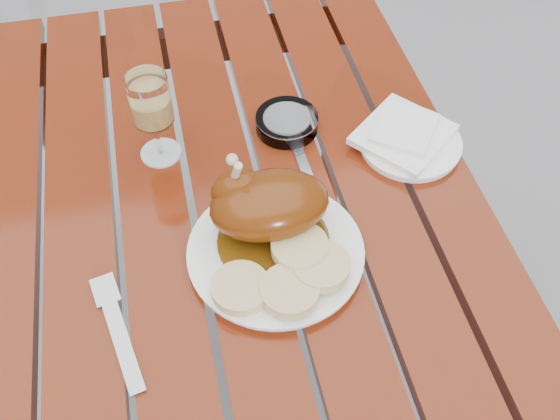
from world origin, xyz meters
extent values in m
plane|color=slate|center=(0.00, 0.00, 0.00)|extent=(60.00, 60.00, 0.00)
cube|color=maroon|center=(0.00, 0.00, 0.38)|extent=(0.80, 1.20, 0.75)
cylinder|color=white|center=(0.05, -0.09, 0.76)|extent=(0.32, 0.32, 0.02)
cylinder|color=#563309|center=(0.05, -0.08, 0.77)|extent=(0.17, 0.17, 0.00)
ellipsoid|color=#6F3408|center=(0.05, -0.05, 0.81)|extent=(0.18, 0.12, 0.09)
ellipsoid|color=#6F3408|center=(0.01, -0.02, 0.83)|extent=(0.08, 0.06, 0.07)
cylinder|color=#C6B28C|center=(0.01, -0.02, 0.85)|extent=(0.02, 0.04, 0.09)
cylinder|color=beige|center=(-0.01, -0.15, 0.78)|extent=(0.08, 0.08, 0.02)
cylinder|color=beige|center=(0.05, -0.17, 0.78)|extent=(0.08, 0.08, 0.02)
cylinder|color=beige|center=(0.10, -0.14, 0.78)|extent=(0.08, 0.08, 0.02)
cylinder|color=beige|center=(0.08, -0.11, 0.79)|extent=(0.08, 0.08, 0.02)
cylinder|color=#F4C66F|center=(-0.09, 0.16, 0.83)|extent=(0.07, 0.07, 0.16)
cylinder|color=white|center=(0.32, 0.08, 0.76)|extent=(0.22, 0.22, 0.01)
cube|color=white|center=(0.31, 0.09, 0.77)|extent=(0.20, 0.20, 0.01)
cylinder|color=#B2B7BC|center=(0.13, 0.17, 0.76)|extent=(0.14, 0.14, 0.03)
cube|color=gray|center=(-0.18, -0.17, 0.75)|extent=(0.06, 0.18, 0.01)
cube|color=gray|center=(0.13, 0.07, 0.75)|extent=(0.02, 0.18, 0.01)
camera|label=1|loc=(-0.06, -0.60, 1.51)|focal=40.00mm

